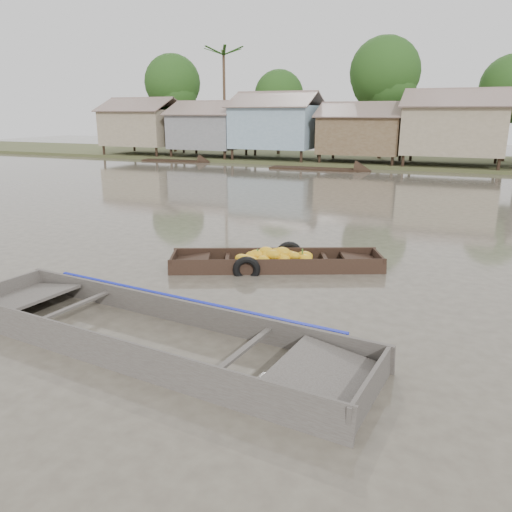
% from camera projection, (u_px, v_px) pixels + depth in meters
% --- Properties ---
extents(ground, '(120.00, 120.00, 0.00)m').
position_uv_depth(ground, '(251.00, 314.00, 9.78)').
color(ground, '#4D473B').
rests_on(ground, ground).
extents(riverbank, '(120.00, 12.47, 10.22)m').
position_uv_depth(riverbank, '(463.00, 123.00, 36.03)').
color(riverbank, '#384723').
rests_on(riverbank, ground).
extents(banana_boat, '(5.41, 3.33, 0.76)m').
position_uv_depth(banana_boat, '(273.00, 262.00, 12.71)').
color(banana_boat, black).
rests_on(banana_boat, ground).
extents(viewer_boat, '(8.03, 2.86, 0.63)m').
position_uv_depth(viewer_boat, '(152.00, 340.00, 8.53)').
color(viewer_boat, '#403B36').
rests_on(viewer_boat, ground).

